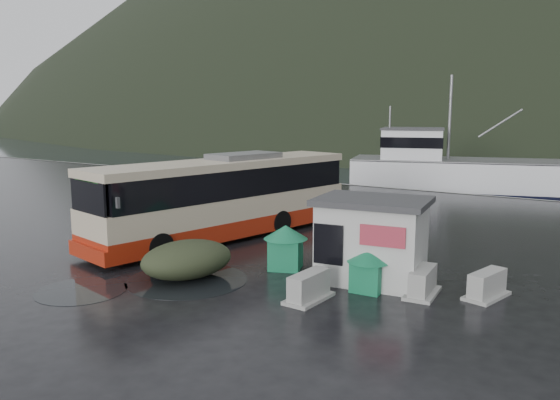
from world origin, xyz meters
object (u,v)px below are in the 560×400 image
Objects in this scene: waste_bin_right at (368,291)px; jersey_barrier_a at (422,295)px; ticket_kiosk at (371,281)px; waste_bin_left at (286,268)px; jersey_barrier_c at (309,300)px; jersey_barrier_b at (486,297)px; coach_bus at (227,237)px; dome_tent at (188,277)px; fishing_trawler at (484,183)px; white_van at (199,224)px.

waste_bin_right is 0.81× the size of jersey_barrier_a.
waste_bin_left is at bearing 177.99° from ticket_kiosk.
ticket_kiosk reaches higher than jersey_barrier_c.
ticket_kiosk is 1.88m from jersey_barrier_a.
jersey_barrier_b is (1.65, 0.78, 0.00)m from jersey_barrier_a.
dome_tent is (2.53, -5.27, 0.00)m from coach_bus.
waste_bin_right is at bearing 57.05° from jersey_barrier_c.
fishing_trawler is (-2.52, 27.03, 0.00)m from ticket_kiosk.
jersey_barrier_c reaches higher than jersey_barrier_b.
jersey_barrier_a is at bearing -97.56° from fishing_trawler.
fishing_trawler is (0.51, 27.35, 0.00)m from waste_bin_left.
ticket_kiosk is 27.15m from fishing_trawler.
white_van reaches higher than waste_bin_right.
coach_bus is 7.83× the size of jersey_barrier_a.
coach_bus is 5.85m from dome_tent.
waste_bin_left is 0.97× the size of jersey_barrier_b.
ticket_kiosk is 2.10× the size of jersey_barrier_c.
fishing_trawler reaches higher than dome_tent.
ticket_kiosk is at bearing 5.94° from waste_bin_left.
coach_bus reaches higher than waste_bin_left.
white_van is at bearing 128.77° from dome_tent.
fishing_trawler reaches higher than ticket_kiosk.
dome_tent is 1.96× the size of jersey_barrier_b.
white_van is 8.57m from dome_tent.
waste_bin_right is at bearing -157.37° from jersey_barrier_b.
coach_bus is 25.22m from fishing_trawler.
fishing_trawler reaches higher than waste_bin_right.
jersey_barrier_c is (6.94, -5.01, 0.00)m from coach_bus.
white_van is 3.87× the size of jersey_barrier_a.
white_van is 4.78× the size of waste_bin_right.
fishing_trawler is (2.66, 29.95, 0.00)m from dome_tent.
jersey_barrier_a is (1.82, -0.44, 0.00)m from ticket_kiosk.
coach_bus reaches higher than ticket_kiosk.
fishing_trawler is at bearing 98.98° from jersey_barrier_a.
coach_bus is 8.32× the size of waste_bin_left.
jersey_barrier_b is at bearing 20.64° from dome_tent.
waste_bin_right is 1.02m from ticket_kiosk.
ticket_kiosk reaches higher than waste_bin_right.
dome_tent is (5.37, -6.68, 0.00)m from white_van.
dome_tent is (-2.15, -2.60, 0.00)m from waste_bin_left.
coach_bus is at bearing 157.50° from waste_bin_right.
ticket_kiosk is at bearing 29.37° from dome_tent.
jersey_barrier_b is (14.02, -3.42, 0.00)m from white_van.
waste_bin_left is 0.49× the size of dome_tent.
waste_bin_left is 0.44× the size of ticket_kiosk.
jersey_barrier_a is at bearing -154.54° from jersey_barrier_b.
waste_bin_left is 0.94× the size of jersey_barrier_a.
ticket_kiosk is at bearing 73.86° from jersey_barrier_c.
jersey_barrier_c is at bearing -139.52° from jersey_barrier_a.
coach_bus is 8.56m from jersey_barrier_c.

